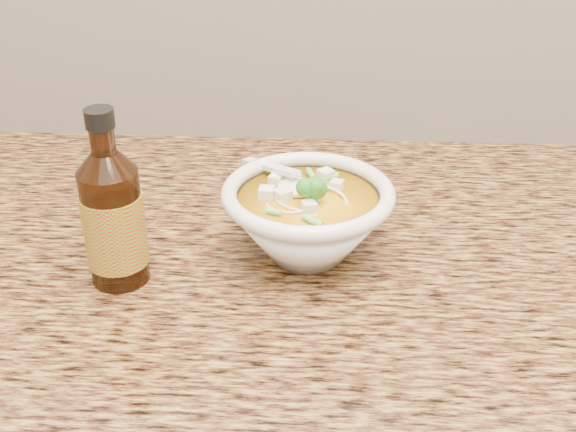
{
  "coord_description": "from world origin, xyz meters",
  "views": [
    {
      "loc": [
        -0.13,
        1.06,
        1.31
      ],
      "look_at": [
        -0.16,
        1.69,
        0.94
      ],
      "focal_mm": 45.0,
      "sensor_mm": 36.0,
      "label": 1
    }
  ],
  "objects": [
    {
      "name": "counter_slab",
      "position": [
        0.0,
        1.68,
        0.88
      ],
      "size": [
        4.0,
        0.68,
        0.04
      ],
      "primitive_type": "cube",
      "color": "olive",
      "rests_on": "cabinet"
    },
    {
      "name": "soup_bowl",
      "position": [
        -0.14,
        1.69,
        0.94
      ],
      "size": [
        0.17,
        0.18,
        0.1
      ],
      "rotation": [
        0.0,
        0.0,
        0.03
      ],
      "color": "silver",
      "rests_on": "counter_slab"
    },
    {
      "name": "hot_sauce_bottle",
      "position": [
        -0.33,
        1.63,
        0.97
      ],
      "size": [
        0.06,
        0.06,
        0.18
      ],
      "rotation": [
        0.0,
        0.0,
        0.02
      ],
      "color": "black",
      "rests_on": "counter_slab"
    }
  ]
}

